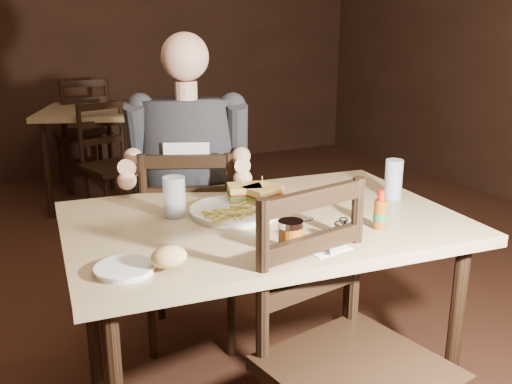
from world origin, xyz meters
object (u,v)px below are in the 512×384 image
glass_left (174,197)px  syrup_dispenser (290,237)px  chair_far (192,244)px  hot_sauce (380,210)px  dinner_plate (235,212)px  bg_table (95,120)px  bg_chair_near (116,166)px  diner (187,144)px  main_table (263,236)px  glass_right (394,179)px  chair_near (358,371)px  side_plate (125,270)px  bg_chair_far (83,133)px

glass_left → syrup_dispenser: (0.19, -0.47, -0.02)m
chair_far → hot_sauce: (0.33, -0.87, 0.37)m
chair_far → glass_left: bearing=87.6°
chair_far → dinner_plate: bearing=111.6°
bg_table → dinner_plate: size_ratio=3.34×
bg_chair_near → diner: size_ratio=0.96×
glass_left → syrup_dispenser: glass_left is taller
main_table → glass_right: bearing=-4.1°
glass_left → hot_sauce: size_ratio=1.08×
bg_table → syrup_dispenser: size_ratio=10.47×
glass_left → hot_sauce: glass_left is taller
bg_table → syrup_dispenser: (-0.12, -3.14, 0.14)m
bg_table → chair_far: 2.25m
main_table → bg_chair_near: bearing=88.8°
main_table → chair_near: 0.60m
diner → side_plate: size_ratio=5.63×
diner → side_plate: 0.92m
chair_far → side_plate: size_ratio=5.73×
main_table → syrup_dispenser: bearing=-103.6°
chair_near → glass_left: 0.84m
hot_sauce → syrup_dispenser: (-0.36, -0.03, -0.02)m
bg_chair_near → dinner_plate: 2.23m
bg_table → bg_chair_far: (0.00, 0.55, -0.20)m
bg_chair_far → glass_right: size_ratio=6.28×
diner → syrup_dispenser: diner is taller
bg_chair_near → hot_sauce: bearing=-97.9°
main_table → bg_chair_far: size_ratio=1.49×
chair_far → side_plate: (-0.51, -0.81, 0.31)m
main_table → dinner_plate: dinner_plate is taller
chair_far → chair_near: chair_near is taller
diner → glass_left: diner is taller
chair_far → bg_chair_far: bearing=-67.1°
glass_right → syrup_dispenser: size_ratio=1.54×
bg_table → chair_near: bearing=-90.8°
chair_far → chair_near: (0.04, -1.16, 0.03)m
bg_table → glass_right: (0.50, -2.87, 0.17)m
bg_chair_far → dinner_plate: bg_chair_far is taller
bg_table → bg_chair_far: size_ratio=1.08×
chair_far → bg_chair_near: (0.09, 1.68, -0.03)m
bg_table → glass_right: bearing=-80.1°
diner → glass_right: bearing=-19.3°
chair_far → side_plate: 1.01m
glass_left → glass_right: bearing=-13.4°
side_plate → hot_sauce: bearing=-4.0°
main_table → hot_sauce: 0.42m
chair_near → syrup_dispenser: chair_near is taller
chair_near → syrup_dispenser: size_ratio=9.80×
diner → glass_left: size_ratio=6.36×
bg_chair_far → syrup_dispenser: size_ratio=9.67×
chair_near → bg_chair_near: (0.05, 2.84, -0.05)m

